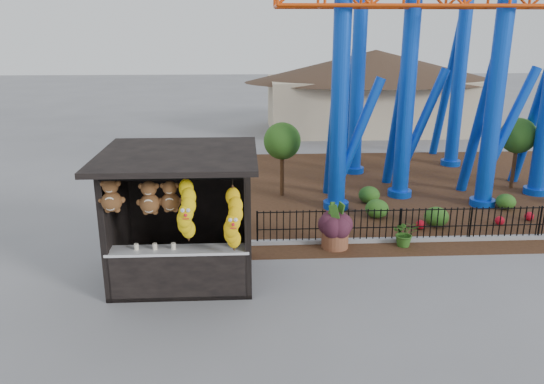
{
  "coord_description": "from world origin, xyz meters",
  "views": [
    {
      "loc": [
        -1.51,
        -10.63,
        5.76
      ],
      "look_at": [
        -0.87,
        1.5,
        2.0
      ],
      "focal_mm": 35.0,
      "sensor_mm": 36.0,
      "label": 1
    }
  ],
  "objects_px": {
    "terracotta_planter": "(335,238)",
    "potted_plant": "(405,233)",
    "prize_booth": "(181,221)",
    "roller_coaster": "(436,7)"
  },
  "relations": [
    {
      "from": "terracotta_planter",
      "to": "potted_plant",
      "type": "height_order",
      "value": "potted_plant"
    },
    {
      "from": "potted_plant",
      "to": "terracotta_planter",
      "type": "bearing_deg",
      "value": -173.77
    },
    {
      "from": "terracotta_planter",
      "to": "potted_plant",
      "type": "distance_m",
      "value": 1.94
    },
    {
      "from": "prize_booth",
      "to": "terracotta_planter",
      "type": "xyz_separation_m",
      "value": [
        3.91,
        1.79,
        -1.25
      ]
    },
    {
      "from": "roller_coaster",
      "to": "potted_plant",
      "type": "relative_size",
      "value": 14.33
    },
    {
      "from": "roller_coaster",
      "to": "terracotta_planter",
      "type": "bearing_deg",
      "value": -127.25
    },
    {
      "from": "roller_coaster",
      "to": "terracotta_planter",
      "type": "xyz_separation_m",
      "value": [
        -4.2,
        -5.53,
        -6.16
      ]
    },
    {
      "from": "terracotta_planter",
      "to": "potted_plant",
      "type": "bearing_deg",
      "value": 0.0
    },
    {
      "from": "prize_booth",
      "to": "terracotta_planter",
      "type": "bearing_deg",
      "value": 24.57
    },
    {
      "from": "potted_plant",
      "to": "roller_coaster",
      "type": "bearing_deg",
      "value": 73.92
    }
  ]
}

